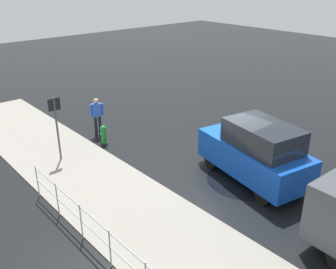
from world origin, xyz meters
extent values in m
plane|color=black|center=(0.00, 0.00, 0.00)|extent=(60.00, 60.00, 0.00)
cube|color=gray|center=(0.00, 4.20, 0.02)|extent=(24.00, 3.20, 0.04)
cube|color=blue|center=(-1.43, 0.02, 0.79)|extent=(4.15, 2.39, 0.99)
cube|color=#1E232B|center=(-1.73, 0.07, 1.67)|extent=(2.58, 1.90, 0.77)
cylinder|color=black|center=(-0.03, 0.48, 0.30)|extent=(0.63, 0.33, 0.60)
cylinder|color=black|center=(-0.30, -0.93, 0.30)|extent=(0.63, 0.33, 0.60)
cylinder|color=black|center=(-2.56, 0.96, 0.30)|extent=(0.63, 0.33, 0.60)
cylinder|color=black|center=(-2.82, -0.45, 0.30)|extent=(0.63, 0.33, 0.60)
cylinder|color=#197A2D|center=(4.16, 2.27, 0.31)|extent=(0.22, 0.22, 0.62)
sphere|color=#197A2D|center=(4.16, 2.27, 0.67)|extent=(0.26, 0.26, 0.26)
cylinder|color=#197A2D|center=(4.00, 2.27, 0.38)|extent=(0.10, 0.09, 0.09)
cylinder|color=#197A2D|center=(4.32, 2.27, 0.38)|extent=(0.10, 0.09, 0.09)
cylinder|color=#2D2D2D|center=(4.16, 2.27, 0.03)|extent=(0.31, 0.31, 0.06)
cube|color=blue|center=(5.10, 1.95, 1.12)|extent=(0.34, 0.42, 0.55)
sphere|color=tan|center=(5.10, 1.95, 1.51)|extent=(0.22, 0.22, 0.22)
cylinder|color=#1E1E2D|center=(5.08, 1.86, 0.42)|extent=(0.13, 0.13, 0.85)
cylinder|color=#1E1E2D|center=(5.13, 2.03, 0.42)|extent=(0.13, 0.13, 0.85)
cylinder|color=blue|center=(5.03, 1.72, 1.12)|extent=(0.09, 0.09, 0.50)
cylinder|color=blue|center=(5.18, 2.18, 1.12)|extent=(0.09, 0.09, 0.50)
cylinder|color=#B7BABF|center=(-1.77, 5.83, 0.53)|extent=(0.04, 0.04, 1.05)
cylinder|color=#B7BABF|center=(-0.43, 5.83, 0.53)|extent=(0.04, 0.04, 1.05)
cylinder|color=#B7BABF|center=(0.91, 5.83, 0.53)|extent=(0.04, 0.04, 1.05)
cylinder|color=#B7BABF|center=(2.24, 5.83, 0.53)|extent=(0.04, 0.04, 1.05)
cylinder|color=#B7BABF|center=(-1.10, 5.83, 1.00)|extent=(6.69, 0.04, 0.04)
cylinder|color=#B7BABF|center=(-1.10, 5.83, 0.58)|extent=(6.69, 0.04, 0.04)
cylinder|color=#4C4C51|center=(4.06, 4.20, 1.20)|extent=(0.07, 0.07, 2.40)
cube|color=black|center=(4.06, 4.20, 2.15)|extent=(0.04, 0.44, 0.44)
cylinder|color=black|center=(-1.34, 0.27, 0.00)|extent=(2.53, 2.53, 0.01)
camera|label=1|loc=(-7.79, 9.33, 6.41)|focal=40.00mm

